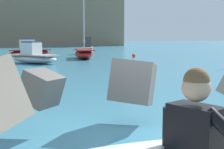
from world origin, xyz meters
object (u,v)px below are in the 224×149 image
Objects in this scene: boat_near_left at (88,49)px; boat_far_left at (84,53)px; boat_mid_centre at (30,51)px; mooring_buoy_middle at (134,55)px; boat_mid_right at (34,57)px.

boat_far_left is at bearing -103.13° from boat_near_left.
boat_mid_centre is 12.74× the size of mooring_buoy_middle.
boat_mid_right is at bearing -88.02° from boat_mid_centre.
boat_mid_right reaches higher than mooring_buoy_middle.
boat_mid_centre is at bearing -170.98° from boat_near_left.
boat_far_left is (5.27, 5.11, -0.04)m from boat_mid_right.
boat_near_left is 1.12× the size of boat_mid_right.
boat_far_left is (5.70, -7.19, -0.07)m from boat_mid_centre.
boat_mid_centre reaches higher than mooring_buoy_middle.
boat_far_left is at bearing 44.12° from boat_mid_right.
boat_far_left is 18.16× the size of mooring_buoy_middle.
boat_far_left is 5.93m from mooring_buoy_middle.
boat_far_left is at bearing -174.08° from mooring_buoy_middle.
mooring_buoy_middle is (11.16, 5.72, -0.38)m from boat_mid_right.
mooring_buoy_middle is at bearing 27.15° from boat_mid_right.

